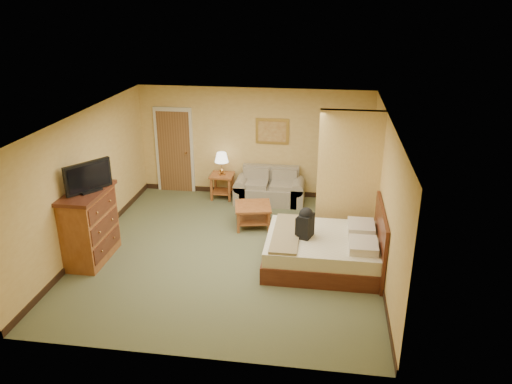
% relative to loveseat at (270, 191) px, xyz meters
% --- Properties ---
extents(floor, '(6.00, 6.00, 0.00)m').
position_rel_loveseat_xyz_m(floor, '(-0.43, -2.57, -0.27)').
color(floor, '#565B3B').
rests_on(floor, ground).
extents(ceiling, '(6.00, 6.00, 0.00)m').
position_rel_loveseat_xyz_m(ceiling, '(-0.43, -2.57, 2.33)').
color(ceiling, white).
rests_on(ceiling, back_wall).
extents(back_wall, '(5.50, 0.02, 2.60)m').
position_rel_loveseat_xyz_m(back_wall, '(-0.43, 0.43, 1.03)').
color(back_wall, tan).
rests_on(back_wall, floor).
extents(left_wall, '(0.02, 6.00, 2.60)m').
position_rel_loveseat_xyz_m(left_wall, '(-3.18, -2.57, 1.03)').
color(left_wall, tan).
rests_on(left_wall, floor).
extents(right_wall, '(0.02, 6.00, 2.60)m').
position_rel_loveseat_xyz_m(right_wall, '(2.32, -2.57, 1.03)').
color(right_wall, tan).
rests_on(right_wall, floor).
extents(partition, '(1.20, 0.15, 2.60)m').
position_rel_loveseat_xyz_m(partition, '(1.72, -1.64, 1.03)').
color(partition, tan).
rests_on(partition, floor).
extents(door, '(0.94, 0.16, 2.10)m').
position_rel_loveseat_xyz_m(door, '(-2.38, 0.39, 0.77)').
color(door, beige).
rests_on(door, floor).
extents(baseboard, '(5.50, 0.02, 0.12)m').
position_rel_loveseat_xyz_m(baseboard, '(-0.43, 0.42, -0.21)').
color(baseboard, black).
rests_on(baseboard, floor).
extents(loveseat, '(1.62, 0.75, 0.82)m').
position_rel_loveseat_xyz_m(loveseat, '(0.00, 0.00, 0.00)').
color(loveseat, gray).
rests_on(loveseat, floor).
extents(side_table, '(0.54, 0.54, 0.59)m').
position_rel_loveseat_xyz_m(side_table, '(-1.15, 0.08, 0.13)').
color(side_table, brown).
rests_on(side_table, floor).
extents(table_lamp, '(0.33, 0.33, 0.54)m').
position_rel_loveseat_xyz_m(table_lamp, '(-1.15, 0.08, 0.74)').
color(table_lamp, '#B98344').
rests_on(table_lamp, side_table).
extents(coffee_table, '(0.87, 0.87, 0.47)m').
position_rel_loveseat_xyz_m(coffee_table, '(-0.19, -1.38, 0.07)').
color(coffee_table, brown).
rests_on(coffee_table, floor).
extents(wall_picture, '(0.78, 0.04, 0.61)m').
position_rel_loveseat_xyz_m(wall_picture, '(0.00, 0.40, 1.33)').
color(wall_picture, '#B78E3F').
rests_on(wall_picture, back_wall).
extents(dresser, '(0.67, 1.27, 1.35)m').
position_rel_loveseat_xyz_m(dresser, '(-2.91, -3.19, 0.42)').
color(dresser, brown).
rests_on(dresser, floor).
extents(tv, '(0.54, 0.77, 0.54)m').
position_rel_loveseat_xyz_m(tv, '(-2.81, -3.19, 1.34)').
color(tv, black).
rests_on(tv, dresser).
extents(bed, '(2.10, 1.78, 1.15)m').
position_rel_loveseat_xyz_m(bed, '(1.38, -2.81, 0.05)').
color(bed, '#471C10').
rests_on(bed, floor).
extents(backpack, '(0.31, 0.37, 0.55)m').
position_rel_loveseat_xyz_m(backpack, '(0.98, -2.85, 0.59)').
color(backpack, black).
rests_on(backpack, bed).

